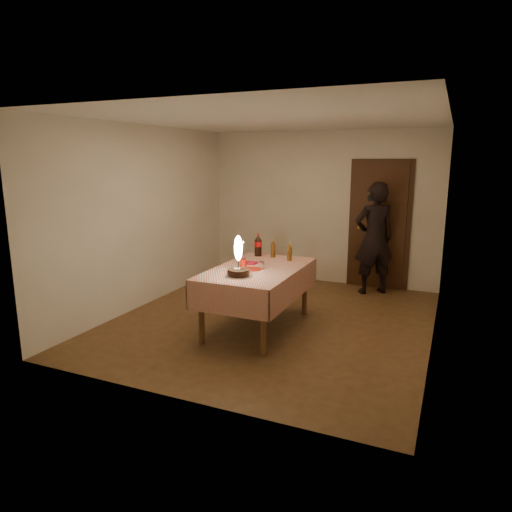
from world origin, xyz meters
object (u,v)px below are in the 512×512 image
Objects in this scene: cola_bottle at (258,245)px; amber_bottle_left at (273,249)px; red_plate at (252,269)px; photographer at (374,238)px; amber_bottle_right at (290,252)px; clear_cup at (262,265)px; birthday_cake at (238,266)px; dining_table at (258,276)px; red_cup at (243,263)px.

cola_bottle is 0.23m from amber_bottle_left.
red_plate is 2.53m from photographer.
clear_cup is at bearing -105.38° from amber_bottle_right.
birthday_cake is 1.51× the size of cola_bottle.
photographer reaches higher than clear_cup.
dining_table is 0.77m from cola_bottle.
birthday_cake is 1.06m from amber_bottle_right.
cola_bottle is at bearing 116.64° from clear_cup.
dining_table is at bearing -84.91° from amber_bottle_left.
amber_bottle_left is at bearing 79.09° from red_cup.
amber_bottle_left reaches higher than red_plate.
cola_bottle is 1.25× the size of amber_bottle_left.
red_cup is at bearing -176.68° from dining_table.
red_plate is at bearing 87.91° from birthday_cake.
red_cup is 0.26m from clear_cup.
photographer is at bearing 64.39° from red_plate.
amber_bottle_right is at bearing -12.20° from cola_bottle.
amber_bottle_right is at bearing 75.70° from birthday_cake.
red_plate is 0.69× the size of cola_bottle.
amber_bottle_left is at bearing 95.09° from dining_table.
cola_bottle reaches higher than red_cup.
amber_bottle_left is at bearing 91.03° from birthday_cake.
amber_bottle_right is 1.82m from photographer.
amber_bottle_left is at bearing -126.92° from photographer.
amber_bottle_right is at bearing 69.35° from red_plate.
cola_bottle reaches higher than amber_bottle_left.
amber_bottle_right is (0.25, 0.66, 0.11)m from red_plate.
birthday_cake is 5.31× the size of clear_cup.
cola_bottle is 2.02m from photographer.
amber_bottle_left is 0.31m from amber_bottle_right.
clear_cup is at bearing 41.70° from red_plate.
dining_table is at bearing -111.55° from amber_bottle_right.
photographer is (1.09, 2.28, 0.10)m from red_plate.
photographer reaches higher than dining_table.
amber_bottle_left is (0.13, 0.69, 0.07)m from red_cup.
cola_bottle is (-0.28, 0.67, 0.26)m from dining_table.
amber_bottle_left is (0.22, 0.01, -0.03)m from cola_bottle.
red_plate is 0.86× the size of amber_bottle_left.
birthday_cake is 1.16m from cola_bottle.
amber_bottle_right is at bearing 74.62° from clear_cup.
red_cup is (-0.19, -0.01, 0.15)m from dining_table.
amber_bottle_left is at bearing 2.42° from cola_bottle.
birthday_cake reaches higher than amber_bottle_right.
clear_cup is at bearing -80.01° from amber_bottle_left.
cola_bottle is at bearing 108.48° from red_plate.
amber_bottle_left reaches higher than clear_cup.
red_cup reaches higher than dining_table.
dining_table is 0.97× the size of photographer.
cola_bottle is (-0.09, 0.68, 0.10)m from red_cup.
dining_table is 17.20× the size of red_cup.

